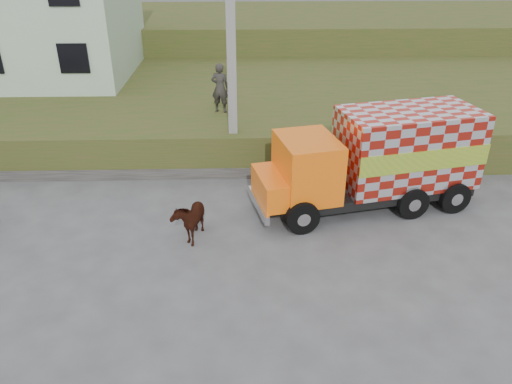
{
  "coord_description": "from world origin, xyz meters",
  "views": [
    {
      "loc": [
        -0.71,
        -11.71,
        7.7
      ],
      "look_at": [
        -0.33,
        0.48,
        1.3
      ],
      "focal_mm": 35.0,
      "sensor_mm": 36.0,
      "label": 1
    }
  ],
  "objects_px": {
    "pedestrian": "(220,88)",
    "cow": "(190,218)",
    "utility_pole": "(231,57)",
    "cargo_truck": "(378,159)"
  },
  "relations": [
    {
      "from": "pedestrian",
      "to": "cow",
      "type": "bearing_deg",
      "value": 100.26
    },
    {
      "from": "pedestrian",
      "to": "utility_pole",
      "type": "bearing_deg",
      "value": 118.91
    },
    {
      "from": "utility_pole",
      "to": "cargo_truck",
      "type": "relative_size",
      "value": 1.13
    },
    {
      "from": "cargo_truck",
      "to": "cow",
      "type": "height_order",
      "value": "cargo_truck"
    },
    {
      "from": "utility_pole",
      "to": "cargo_truck",
      "type": "distance_m",
      "value": 5.71
    },
    {
      "from": "cargo_truck",
      "to": "cow",
      "type": "bearing_deg",
      "value": -175.37
    },
    {
      "from": "cargo_truck",
      "to": "pedestrian",
      "type": "distance_m",
      "value": 6.94
    },
    {
      "from": "utility_pole",
      "to": "pedestrian",
      "type": "height_order",
      "value": "utility_pole"
    },
    {
      "from": "utility_pole",
      "to": "cow",
      "type": "bearing_deg",
      "value": -105.41
    },
    {
      "from": "cow",
      "to": "pedestrian",
      "type": "xyz_separation_m",
      "value": [
        0.69,
        6.53,
        1.81
      ]
    }
  ]
}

